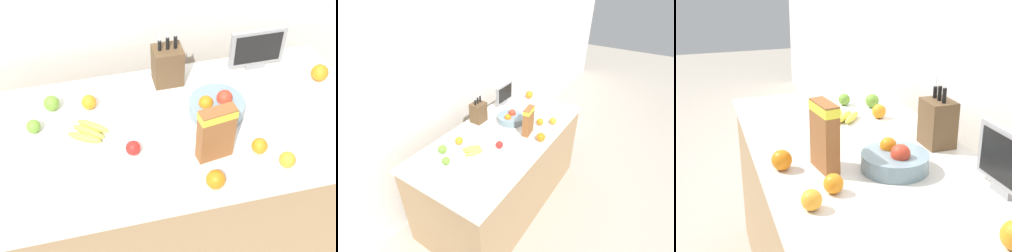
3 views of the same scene
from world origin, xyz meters
TOP-DOWN VIEW (x-y plane):
  - ground_plane at (0.00, 0.00)m, footprint 14.00×14.00m
  - wall_back at (0.00, 0.67)m, footprint 9.00×0.06m
  - counter at (0.00, 0.00)m, footprint 1.87×0.90m
  - knife_block at (0.06, 0.34)m, footprint 0.15×0.12m
  - small_monitor at (0.54, 0.34)m, footprint 0.29×0.03m
  - cereal_box at (0.14, -0.20)m, footprint 0.17×0.08m
  - fruit_bowl at (0.24, 0.06)m, footprint 0.27×0.27m
  - banana_bunch at (-0.38, 0.05)m, footprint 0.20×0.19m
  - apple_front at (-0.20, -0.10)m, footprint 0.07×0.07m
  - apple_leftmost at (-0.53, 0.26)m, footprint 0.08×0.08m
  - apple_rightmost at (-0.62, 0.13)m, footprint 0.07×0.07m
  - orange_mid_right at (0.10, -0.36)m, footprint 0.08×0.08m
  - orange_by_cereal at (0.35, -0.23)m, footprint 0.07×0.07m
  - orange_front_center at (0.83, 0.17)m, footprint 0.09×0.09m
  - orange_near_bowl at (0.43, -0.33)m, footprint 0.07×0.07m
  - orange_back_center at (-0.35, 0.23)m, footprint 0.07×0.07m

SIDE VIEW (x-z plane):
  - ground_plane at x=0.00m, z-range 0.00..0.00m
  - counter at x=0.00m, z-range 0.00..0.89m
  - banana_bunch at x=-0.38m, z-range 0.89..0.92m
  - apple_rightmost at x=-0.62m, z-range 0.89..0.95m
  - apple_front at x=-0.20m, z-range 0.89..0.95m
  - orange_near_bowl at x=0.43m, z-range 0.89..0.96m
  - orange_by_cereal at x=0.35m, z-range 0.89..0.96m
  - orange_back_center at x=-0.35m, z-range 0.89..0.96m
  - apple_leftmost at x=-0.53m, z-range 0.89..0.96m
  - fruit_bowl at x=0.24m, z-range 0.87..0.99m
  - orange_mid_right at x=0.10m, z-range 0.89..0.97m
  - orange_front_center at x=0.83m, z-range 0.89..0.98m
  - knife_block at x=0.06m, z-range 0.84..1.14m
  - small_monitor at x=0.54m, z-range 0.90..1.13m
  - cereal_box at x=0.14m, z-range 0.90..1.18m
  - wall_back at x=0.00m, z-range 0.00..2.60m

